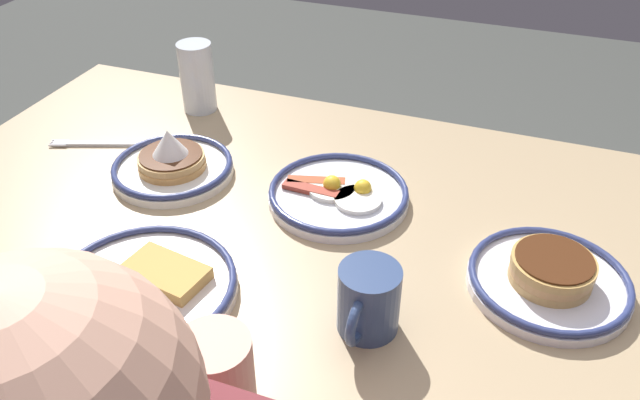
{
  "coord_description": "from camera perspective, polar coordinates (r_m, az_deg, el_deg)",
  "views": [
    {
      "loc": [
        -0.22,
        0.73,
        1.32
      ],
      "look_at": [
        0.06,
        -0.02,
        0.75
      ],
      "focal_mm": 35.95,
      "sensor_mm": 36.0,
      "label": 1
    }
  ],
  "objects": [
    {
      "name": "plate_far_side",
      "position": [
        0.91,
        19.75,
        -6.52
      ],
      "size": [
        0.22,
        0.22,
        0.05
      ],
      "color": "white",
      "rests_on": "dining_table"
    },
    {
      "name": "plate_center_pancakes",
      "position": [
        0.89,
        -15.65,
        -7.4
      ],
      "size": [
        0.25,
        0.25,
        0.05
      ],
      "color": "silver",
      "rests_on": "dining_table"
    },
    {
      "name": "coffee_mug",
      "position": [
        0.79,
        4.29,
        -8.87
      ],
      "size": [
        0.08,
        0.11,
        0.09
      ],
      "color": "#334772",
      "rests_on": "dining_table"
    },
    {
      "name": "plate_near_main",
      "position": [
        1.02,
        1.66,
        0.56
      ],
      "size": [
        0.23,
        0.23,
        0.04
      ],
      "color": "white",
      "rests_on": "dining_table"
    },
    {
      "name": "plate_far_companion",
      "position": [
        1.11,
        -13.03,
        3.15
      ],
      "size": [
        0.2,
        0.2,
        0.09
      ],
      "color": "white",
      "rests_on": "dining_table"
    },
    {
      "name": "drinking_glass",
      "position": [
        1.3,
        -10.84,
        10.4
      ],
      "size": [
        0.07,
        0.07,
        0.14
      ],
      "color": "silver",
      "rests_on": "dining_table"
    },
    {
      "name": "fork_near",
      "position": [
        1.24,
        -18.62,
        4.78
      ],
      "size": [
        0.2,
        0.09,
        0.01
      ],
      "color": "silver",
      "rests_on": "dining_table"
    },
    {
      "name": "dining_table",
      "position": [
        1.03,
        2.69,
        -7.28
      ],
      "size": [
        1.48,
        0.78,
        0.72
      ],
      "color": "tan",
      "rests_on": "ground_plane"
    }
  ]
}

